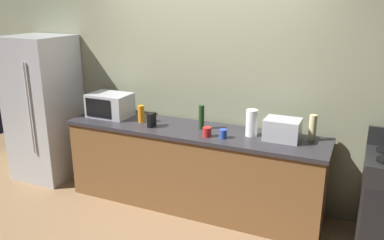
# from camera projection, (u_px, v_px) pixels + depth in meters

# --- Properties ---
(ground_plane) EXTENTS (8.00, 8.00, 0.00)m
(ground_plane) POSITION_uv_depth(u_px,v_px,m) (176.00, 222.00, 4.08)
(ground_plane) COLOR #93704C
(back_wall) EXTENTS (6.40, 0.10, 2.70)m
(back_wall) POSITION_uv_depth(u_px,v_px,m) (207.00, 80.00, 4.39)
(back_wall) COLOR gray
(back_wall) RESTS_ON ground_plane
(counter_run) EXTENTS (2.84, 0.64, 0.90)m
(counter_run) POSITION_uv_depth(u_px,v_px,m) (192.00, 168.00, 4.29)
(counter_run) COLOR brown
(counter_run) RESTS_ON ground_plane
(refrigerator) EXTENTS (0.72, 0.73, 1.80)m
(refrigerator) POSITION_uv_depth(u_px,v_px,m) (44.00, 108.00, 4.96)
(refrigerator) COLOR #B7BABF
(refrigerator) RESTS_ON ground_plane
(microwave) EXTENTS (0.48, 0.35, 0.27)m
(microwave) POSITION_uv_depth(u_px,v_px,m) (110.00, 105.00, 4.58)
(microwave) COLOR #B7BABF
(microwave) RESTS_ON counter_run
(toaster_oven) EXTENTS (0.34, 0.26, 0.21)m
(toaster_oven) POSITION_uv_depth(u_px,v_px,m) (282.00, 129.00, 3.82)
(toaster_oven) COLOR #B7BABF
(toaster_oven) RESTS_ON counter_run
(paper_towel_roll) EXTENTS (0.12, 0.12, 0.27)m
(paper_towel_roll) POSITION_uv_depth(u_px,v_px,m) (252.00, 123.00, 3.92)
(paper_towel_roll) COLOR white
(paper_towel_roll) RESTS_ON counter_run
(cordless_phone) EXTENTS (0.06, 0.11, 0.15)m
(cordless_phone) POSITION_uv_depth(u_px,v_px,m) (152.00, 120.00, 4.22)
(cordless_phone) COLOR black
(cordless_phone) RESTS_ON counter_run
(bottle_wine) EXTENTS (0.06, 0.06, 0.26)m
(bottle_wine) POSITION_uv_depth(u_px,v_px,m) (201.00, 117.00, 4.13)
(bottle_wine) COLOR #1E3F19
(bottle_wine) RESTS_ON counter_run
(bottle_hand_soap) EXTENTS (0.07, 0.07, 0.26)m
(bottle_hand_soap) POSITION_uv_depth(u_px,v_px,m) (313.00, 128.00, 3.79)
(bottle_hand_soap) COLOR beige
(bottle_hand_soap) RESTS_ON counter_run
(bottle_dish_soap) EXTENTS (0.07, 0.07, 0.19)m
(bottle_dish_soap) POSITION_uv_depth(u_px,v_px,m) (141.00, 114.00, 4.38)
(bottle_dish_soap) COLOR orange
(bottle_dish_soap) RESTS_ON counter_run
(mug_red) EXTENTS (0.09, 0.09, 0.10)m
(mug_red) POSITION_uv_depth(u_px,v_px,m) (207.00, 132.00, 3.92)
(mug_red) COLOR red
(mug_red) RESTS_ON counter_run
(mug_blue) EXTENTS (0.08, 0.08, 0.09)m
(mug_blue) POSITION_uv_depth(u_px,v_px,m) (223.00, 134.00, 3.88)
(mug_blue) COLOR #2D4CB2
(mug_blue) RESTS_ON counter_run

